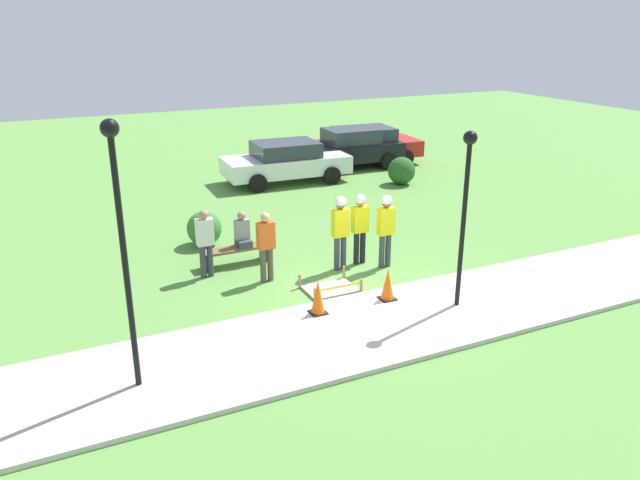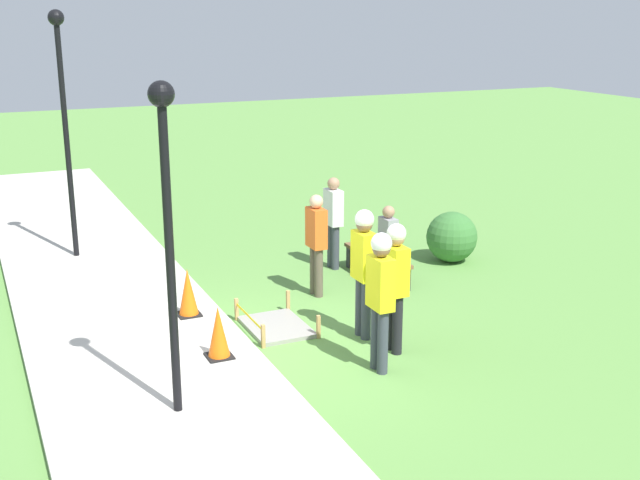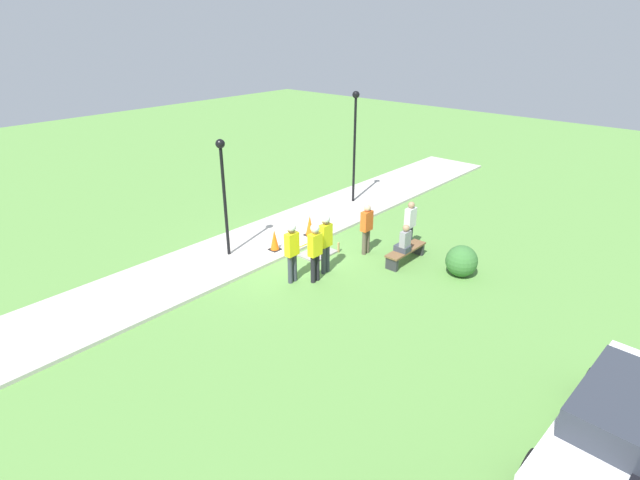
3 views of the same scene
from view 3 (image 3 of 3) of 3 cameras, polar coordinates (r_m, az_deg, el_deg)
The scene contains 16 objects.
ground_plane at distance 16.13m, azimuth -3.39°, elevation -1.80°, with size 60.00×60.00×0.00m, color #5B8E42.
sidewalk at distance 17.08m, azimuth -6.87°, elevation -0.24°, with size 28.00×2.90×0.10m.
wet_concrete_patch at distance 16.19m, azimuth -0.31°, elevation -1.50°, with size 1.19×0.88×0.34m.
traffic_cone_near_patch at distance 17.25m, azimuth -1.18°, elevation 1.64°, with size 0.34×0.34×0.72m.
traffic_cone_far_patch at distance 16.21m, azimuth -5.22°, elevation 0.01°, with size 0.34×0.34×0.70m.
park_bench at distance 15.81m, azimuth 9.76°, elevation -1.41°, with size 1.70×0.44×0.45m.
person_seated_on_bench at distance 15.42m, azimuth 9.61°, elevation -0.11°, with size 0.36×0.44×0.89m.
worker_supervisor at distance 14.60m, azimuth 0.63°, elevation 0.25°, with size 0.40×0.27×1.87m.
worker_assistant at distance 14.08m, azimuth -3.24°, elevation -0.78°, with size 0.40×0.27×1.85m.
worker_trainee at distance 14.10m, azimuth -0.57°, elevation -0.85°, with size 0.40×0.26×1.80m.
bystander_in_orange_shirt at distance 15.96m, azimuth 5.34°, elevation 1.57°, with size 0.40×0.22×1.68m.
bystander_in_gray_shirt at distance 16.45m, azimuth 10.25°, elevation 1.94°, with size 0.40×0.22×1.66m.
lamppost_near at distance 15.38m, azimuth -11.01°, elevation 6.67°, with size 0.28×0.28×3.70m.
lamppost_far at distance 20.01m, azimuth 4.01°, elevation 12.18°, with size 0.28×0.28×4.41m.
parked_car_white at distance 10.13m, azimuth 32.14°, elevation -18.21°, with size 4.68×2.37×1.51m.
shrub_rounded_mid at distance 15.28m, azimuth 15.87°, elevation -2.32°, with size 0.94×0.94×0.94m.
Camera 3 is at (10.25, 10.32, 6.98)m, focal length 28.00 mm.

